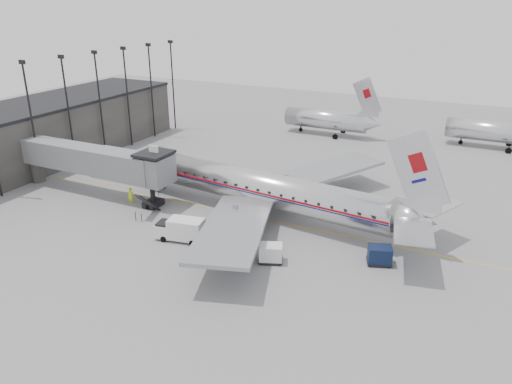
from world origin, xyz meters
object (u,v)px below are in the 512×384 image
service_van (180,229)px  baggage_cart_white (271,253)px  ramp_worker (131,196)px  baggage_cart_navy (380,255)px  airliner (265,189)px

service_van → baggage_cart_white: service_van is taller
baggage_cart_white → ramp_worker: bearing=144.1°
service_van → baggage_cart_navy: bearing=1.2°
ramp_worker → baggage_cart_navy: bearing=-14.1°
airliner → baggage_cart_white: 10.56m
airliner → baggage_cart_navy: bearing=-14.1°
service_van → baggage_cart_navy: (18.60, 4.01, -0.29)m
airliner → baggage_cart_white: size_ratio=14.54×
ramp_worker → service_van: bearing=-38.1°
service_van → ramp_worker: service_van is taller
airliner → ramp_worker: bearing=-158.5°
airliner → service_van: airliner is taller
baggage_cart_navy → baggage_cart_white: size_ratio=0.99×
service_van → ramp_worker: bearing=143.0°
airliner → baggage_cart_white: airliner is taller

